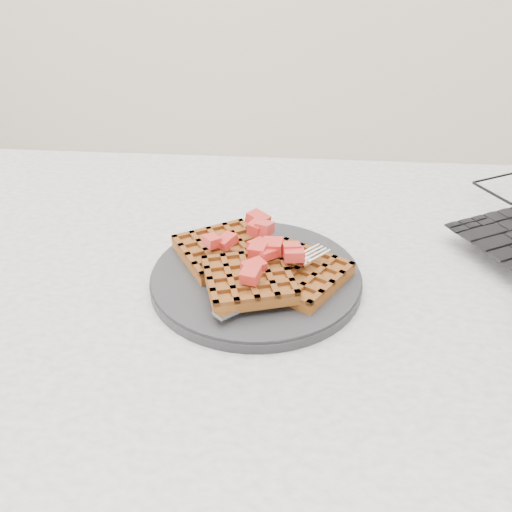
# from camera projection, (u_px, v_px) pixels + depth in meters

# --- Properties ---
(table) EXTENTS (1.20, 0.80, 0.75)m
(table) POSITION_uv_depth(u_px,v_px,m) (287.00, 355.00, 0.76)
(table) COLOR silver
(table) RESTS_ON ground
(plate) EXTENTS (0.26, 0.26, 0.02)m
(plate) POSITION_uv_depth(u_px,v_px,m) (256.00, 278.00, 0.70)
(plate) COLOR #232326
(plate) RESTS_ON table
(waffles) EXTENTS (0.24, 0.21, 0.03)m
(waffles) POSITION_uv_depth(u_px,v_px,m) (256.00, 267.00, 0.69)
(waffles) COLOR brown
(waffles) RESTS_ON plate
(strawberry_pile) EXTENTS (0.15, 0.15, 0.02)m
(strawberry_pile) POSITION_uv_depth(u_px,v_px,m) (256.00, 246.00, 0.68)
(strawberry_pile) COLOR #A51412
(strawberry_pile) RESTS_ON waffles
(fork) EXTENTS (0.14, 0.15, 0.02)m
(fork) POSITION_uv_depth(u_px,v_px,m) (282.00, 284.00, 0.66)
(fork) COLOR silver
(fork) RESTS_ON plate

